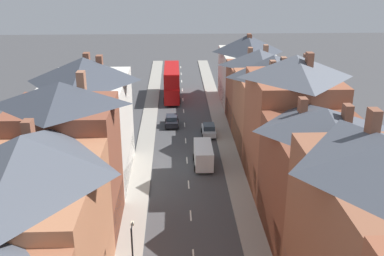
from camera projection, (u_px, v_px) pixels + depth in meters
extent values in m
cube|color=gray|center=(144.00, 153.00, 53.83)|extent=(2.20, 104.00, 0.14)
cube|color=gray|center=(229.00, 152.00, 54.20)|extent=(2.20, 104.00, 0.14)
cube|color=silver|center=(193.00, 256.00, 35.34)|extent=(0.14, 1.80, 0.01)
cube|color=silver|center=(191.00, 215.00, 40.95)|extent=(0.14, 1.80, 0.01)
cube|color=silver|center=(189.00, 185.00, 46.55)|extent=(0.14, 1.80, 0.01)
cube|color=silver|center=(187.00, 160.00, 52.16)|extent=(0.14, 1.80, 0.01)
cube|color=silver|center=(186.00, 141.00, 57.77)|extent=(0.14, 1.80, 0.01)
cube|color=silver|center=(185.00, 125.00, 63.38)|extent=(0.14, 1.80, 0.01)
cube|color=silver|center=(184.00, 111.00, 68.99)|extent=(0.14, 1.80, 0.01)
cube|color=silver|center=(183.00, 100.00, 74.60)|extent=(0.14, 1.80, 0.01)
cube|color=silver|center=(182.00, 90.00, 80.21)|extent=(0.14, 1.80, 0.01)
cube|color=silver|center=(182.00, 81.00, 85.82)|extent=(0.14, 1.80, 0.01)
cube|color=silver|center=(181.00, 74.00, 91.43)|extent=(0.14, 1.80, 0.01)
cube|color=silver|center=(181.00, 67.00, 97.04)|extent=(0.14, 1.80, 0.01)
cube|color=#B2704C|center=(36.00, 246.00, 28.38)|extent=(8.00, 11.87, 9.86)
pyramid|color=#474C56|center=(23.00, 156.00, 26.18)|extent=(8.00, 11.87, 2.60)
cube|color=brown|center=(28.00, 130.00, 28.20)|extent=(0.60, 0.90, 1.35)
cube|color=brown|center=(68.00, 169.00, 37.17)|extent=(8.00, 7.47, 11.24)
cube|color=navy|center=(119.00, 210.00, 38.73)|extent=(0.12, 6.87, 3.20)
pyramid|color=#383D47|center=(60.00, 93.00, 34.86)|extent=(8.00, 7.47, 1.86)
cube|color=#99664C|center=(81.00, 81.00, 35.15)|extent=(0.60, 0.90, 1.58)
cube|color=silver|center=(89.00, 131.00, 46.30)|extent=(8.00, 11.86, 10.67)
cube|color=black|center=(129.00, 163.00, 47.77)|extent=(0.12, 10.91, 3.20)
pyramid|color=#383D47|center=(84.00, 69.00, 44.01)|extent=(8.00, 11.86, 2.32)
cube|color=brown|center=(87.00, 59.00, 45.16)|extent=(0.60, 0.90, 1.30)
cube|color=brown|center=(99.00, 61.00, 44.50)|extent=(0.60, 0.90, 1.19)
cube|color=brown|center=(373.00, 122.00, 25.86)|extent=(0.60, 0.90, 1.56)
cube|color=brown|center=(319.00, 186.00, 36.10)|extent=(8.00, 10.16, 9.62)
cube|color=maroon|center=(268.00, 222.00, 37.09)|extent=(0.12, 9.35, 3.20)
pyramid|color=#474C56|center=(326.00, 120.00, 34.08)|extent=(8.00, 10.16, 1.78)
cube|color=brown|center=(347.00, 114.00, 33.05)|extent=(0.60, 0.90, 1.45)
cube|color=brown|center=(303.00, 105.00, 35.51)|extent=(0.60, 0.90, 1.19)
cube|color=#935138|center=(290.00, 132.00, 44.85)|extent=(8.00, 9.23, 11.38)
cube|color=olive|center=(249.00, 170.00, 46.15)|extent=(0.12, 8.49, 3.20)
pyramid|color=#565B66|center=(296.00, 66.00, 42.46)|extent=(8.00, 9.23, 2.14)
cube|color=brown|center=(309.00, 60.00, 41.31)|extent=(0.60, 0.90, 1.47)
cube|color=brown|center=(307.00, 60.00, 42.74)|extent=(0.60, 0.90, 1.01)
cube|color=#A36042|center=(270.00, 113.00, 54.15)|extent=(8.00, 9.77, 8.98)
cube|color=black|center=(237.00, 136.00, 55.03)|extent=(0.12, 8.99, 3.20)
pyramid|color=#474C56|center=(273.00, 66.00, 52.11)|extent=(8.00, 9.77, 2.59)
cube|color=#99664C|center=(273.00, 66.00, 49.46)|extent=(0.60, 0.90, 1.21)
cube|color=#99664C|center=(284.00, 62.00, 51.77)|extent=(0.60, 0.90, 1.08)
cube|color=#935138|center=(257.00, 94.00, 62.67)|extent=(8.00, 8.23, 8.40)
cube|color=navy|center=(229.00, 112.00, 63.44)|extent=(0.12, 7.57, 3.20)
pyramid|color=#474C56|center=(259.00, 57.00, 60.81)|extent=(8.00, 8.23, 2.12)
cube|color=#99664C|center=(250.00, 51.00, 62.09)|extent=(0.60, 0.90, 1.03)
cube|color=#99664C|center=(266.00, 49.00, 62.61)|extent=(0.60, 0.90, 1.28)
cube|color=beige|center=(246.00, 77.00, 72.01)|extent=(8.00, 11.72, 8.27)
cube|color=black|center=(222.00, 93.00, 72.77)|extent=(0.12, 10.78, 3.20)
pyramid|color=#383D47|center=(248.00, 43.00, 70.09)|extent=(8.00, 11.72, 2.62)
cube|color=brown|center=(250.00, 39.00, 69.57)|extent=(0.60, 0.90, 1.43)
cube|color=brown|center=(249.00, 39.00, 69.45)|extent=(0.60, 0.90, 1.54)
cube|color=#B70F0F|center=(172.00, 89.00, 74.80)|extent=(2.44, 10.80, 2.50)
cube|color=#B70F0F|center=(172.00, 75.00, 73.95)|extent=(2.44, 10.58, 2.30)
cube|color=#B70F0F|center=(172.00, 68.00, 73.53)|extent=(2.39, 10.37, 0.10)
cube|color=#28333D|center=(172.00, 80.00, 79.73)|extent=(2.20, 0.10, 1.20)
cube|color=#28333D|center=(172.00, 67.00, 78.92)|extent=(2.20, 0.10, 1.10)
cube|color=#28333D|center=(165.00, 87.00, 74.67)|extent=(0.06, 9.18, 0.90)
cube|color=#28333D|center=(164.00, 74.00, 73.87)|extent=(0.06, 9.18, 0.90)
cube|color=yellow|center=(172.00, 62.00, 78.64)|extent=(1.34, 0.08, 0.32)
cylinder|color=black|center=(165.00, 90.00, 78.29)|extent=(0.30, 1.00, 1.00)
cylinder|color=black|center=(179.00, 90.00, 78.38)|extent=(0.30, 1.00, 1.00)
cylinder|color=black|center=(164.00, 101.00, 72.39)|extent=(0.30, 1.00, 1.00)
cylinder|color=black|center=(180.00, 101.00, 72.47)|extent=(0.30, 1.00, 1.00)
cube|color=black|center=(172.00, 121.00, 62.73)|extent=(1.70, 3.84, 0.69)
cube|color=#28333D|center=(172.00, 117.00, 62.32)|extent=(1.46, 1.92, 0.60)
cylinder|color=black|center=(166.00, 121.00, 63.93)|extent=(0.20, 0.62, 0.62)
cylinder|color=black|center=(178.00, 121.00, 63.99)|extent=(0.20, 0.62, 0.62)
cylinder|color=black|center=(166.00, 127.00, 61.71)|extent=(0.20, 0.62, 0.62)
cylinder|color=black|center=(178.00, 127.00, 61.77)|extent=(0.20, 0.62, 0.62)
cube|color=#B7BABF|center=(209.00, 131.00, 59.35)|extent=(1.70, 3.83, 0.68)
cube|color=#28333D|center=(209.00, 127.00, 58.94)|extent=(1.46, 1.91, 0.60)
cylinder|color=black|center=(202.00, 130.00, 60.55)|extent=(0.20, 0.62, 0.62)
cylinder|color=black|center=(214.00, 130.00, 60.61)|extent=(0.20, 0.62, 0.62)
cylinder|color=black|center=(203.00, 136.00, 58.33)|extent=(0.20, 0.62, 0.62)
cylinder|color=black|center=(216.00, 136.00, 58.39)|extent=(0.20, 0.62, 0.62)
cube|color=white|center=(203.00, 154.00, 50.39)|extent=(1.96, 5.20, 2.10)
cube|color=#28333D|center=(202.00, 143.00, 52.67)|extent=(1.76, 0.10, 0.90)
cylinder|color=black|center=(194.00, 157.00, 52.17)|extent=(0.24, 0.72, 0.72)
cylinder|color=black|center=(211.00, 157.00, 52.24)|extent=(0.24, 0.72, 0.72)
cylinder|color=black|center=(195.00, 169.00, 49.25)|extent=(0.24, 0.72, 0.72)
cylinder|color=black|center=(213.00, 168.00, 49.32)|extent=(0.24, 0.72, 0.72)
cylinder|color=black|center=(132.00, 226.00, 29.65)|extent=(0.08, 0.90, 0.08)
cube|color=beige|center=(132.00, 223.00, 30.09)|extent=(0.20, 0.32, 0.20)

